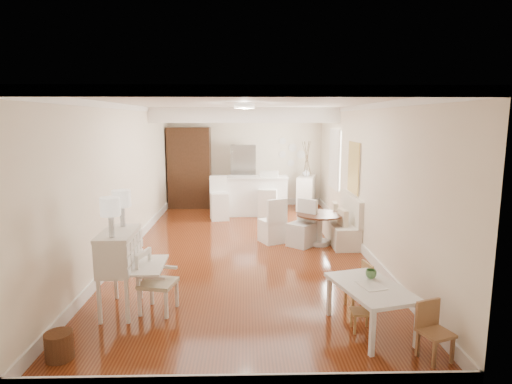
{
  "coord_description": "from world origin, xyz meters",
  "views": [
    {
      "loc": [
        0.02,
        -8.12,
        2.52
      ],
      "look_at": [
        0.22,
        0.3,
        1.09
      ],
      "focal_mm": 30.0,
      "sensor_mm": 36.0,
      "label": 1
    }
  ],
  "objects_px": {
    "dining_table": "(319,229)",
    "fridge": "(256,176)",
    "wicker_basket": "(59,346)",
    "sideboard": "(306,193)",
    "bar_stool_left": "(219,198)",
    "slip_chair_near": "(302,223)",
    "pantry_cabinet": "(190,168)",
    "secretary_bureau": "(120,271)",
    "gustavian_armchair": "(158,282)",
    "kids_chair_b": "(358,285)",
    "kids_chair_a": "(362,311)",
    "bar_stool_right": "(268,194)",
    "breakfast_counter": "(249,196)",
    "slip_chair_far": "(272,220)",
    "kids_table": "(370,308)",
    "kids_chair_c": "(436,332)"
  },
  "relations": [
    {
      "from": "dining_table",
      "to": "fridge",
      "type": "height_order",
      "value": "fridge"
    },
    {
      "from": "wicker_basket",
      "to": "sideboard",
      "type": "bearing_deg",
      "value": 64.34
    },
    {
      "from": "bar_stool_left",
      "to": "dining_table",
      "type": "bearing_deg",
      "value": -56.69
    },
    {
      "from": "bar_stool_left",
      "to": "slip_chair_near",
      "type": "bearing_deg",
      "value": -63.07
    },
    {
      "from": "sideboard",
      "to": "bar_stool_left",
      "type": "bearing_deg",
      "value": -136.19
    },
    {
      "from": "pantry_cabinet",
      "to": "bar_stool_left",
      "type": "bearing_deg",
      "value": -60.01
    },
    {
      "from": "secretary_bureau",
      "to": "dining_table",
      "type": "distance_m",
      "value": 4.34
    },
    {
      "from": "gustavian_armchair",
      "to": "kids_chair_b",
      "type": "distance_m",
      "value": 2.67
    },
    {
      "from": "pantry_cabinet",
      "to": "fridge",
      "type": "bearing_deg",
      "value": -0.9
    },
    {
      "from": "wicker_basket",
      "to": "bar_stool_left",
      "type": "xyz_separation_m",
      "value": [
        1.31,
        6.41,
        0.4
      ]
    },
    {
      "from": "kids_chair_a",
      "to": "pantry_cabinet",
      "type": "xyz_separation_m",
      "value": [
        -3.01,
        7.51,
        0.9
      ]
    },
    {
      "from": "gustavian_armchair",
      "to": "bar_stool_right",
      "type": "xyz_separation_m",
      "value": [
        1.74,
        5.56,
        0.19
      ]
    },
    {
      "from": "dining_table",
      "to": "slip_chair_near",
      "type": "distance_m",
      "value": 0.41
    },
    {
      "from": "wicker_basket",
      "to": "breakfast_counter",
      "type": "distance_m",
      "value": 7.28
    },
    {
      "from": "pantry_cabinet",
      "to": "slip_chair_near",
      "type": "bearing_deg",
      "value": -55.56
    },
    {
      "from": "slip_chair_far",
      "to": "kids_table",
      "type": "bearing_deg",
      "value": 77.96
    },
    {
      "from": "kids_chair_a",
      "to": "fridge",
      "type": "height_order",
      "value": "fridge"
    },
    {
      "from": "slip_chair_far",
      "to": "pantry_cabinet",
      "type": "bearing_deg",
      "value": -85.66
    },
    {
      "from": "gustavian_armchair",
      "to": "pantry_cabinet",
      "type": "relative_size",
      "value": 0.35
    },
    {
      "from": "kids_chair_b",
      "to": "fridge",
      "type": "bearing_deg",
      "value": 179.74
    },
    {
      "from": "pantry_cabinet",
      "to": "fridge",
      "type": "height_order",
      "value": "pantry_cabinet"
    },
    {
      "from": "slip_chair_near",
      "to": "breakfast_counter",
      "type": "relative_size",
      "value": 0.46
    },
    {
      "from": "dining_table",
      "to": "pantry_cabinet",
      "type": "relative_size",
      "value": 0.41
    },
    {
      "from": "bar_stool_right",
      "to": "fridge",
      "type": "distance_m",
      "value": 1.4
    },
    {
      "from": "kids_chair_a",
      "to": "bar_stool_right",
      "type": "distance_m",
      "value": 6.21
    },
    {
      "from": "kids_chair_c",
      "to": "dining_table",
      "type": "bearing_deg",
      "value": 76.75
    },
    {
      "from": "kids_chair_a",
      "to": "bar_stool_left",
      "type": "relative_size",
      "value": 0.46
    },
    {
      "from": "kids_chair_c",
      "to": "bar_stool_left",
      "type": "xyz_separation_m",
      "value": [
        -2.67,
        6.53,
        0.23
      ]
    },
    {
      "from": "secretary_bureau",
      "to": "kids_chair_c",
      "type": "bearing_deg",
      "value": -21.37
    },
    {
      "from": "secretary_bureau",
      "to": "kids_table",
      "type": "bearing_deg",
      "value": -13.29
    },
    {
      "from": "kids_chair_a",
      "to": "sideboard",
      "type": "bearing_deg",
      "value": 178.85
    },
    {
      "from": "kids_table",
      "to": "fridge",
      "type": "height_order",
      "value": "fridge"
    },
    {
      "from": "secretary_bureau",
      "to": "slip_chair_far",
      "type": "relative_size",
      "value": 1.16
    },
    {
      "from": "slip_chair_near",
      "to": "pantry_cabinet",
      "type": "relative_size",
      "value": 0.41
    },
    {
      "from": "kids_chair_b",
      "to": "slip_chair_far",
      "type": "xyz_separation_m",
      "value": [
        -0.96,
        3.17,
        0.15
      ]
    },
    {
      "from": "kids_table",
      "to": "kids_chair_b",
      "type": "relative_size",
      "value": 1.8
    },
    {
      "from": "wicker_basket",
      "to": "kids_chair_b",
      "type": "relative_size",
      "value": 0.47
    },
    {
      "from": "wicker_basket",
      "to": "pantry_cabinet",
      "type": "relative_size",
      "value": 0.13
    },
    {
      "from": "gustavian_armchair",
      "to": "slip_chair_near",
      "type": "distance_m",
      "value": 3.71
    },
    {
      "from": "dining_table",
      "to": "kids_chair_c",
      "type": "bearing_deg",
      "value": -83.28
    },
    {
      "from": "fridge",
      "to": "kids_chair_b",
      "type": "bearing_deg",
      "value": -79.84
    },
    {
      "from": "wicker_basket",
      "to": "pantry_cabinet",
      "type": "bearing_deg",
      "value": 87.39
    },
    {
      "from": "kids_table",
      "to": "bar_stool_right",
      "type": "distance_m",
      "value": 6.22
    },
    {
      "from": "wicker_basket",
      "to": "bar_stool_right",
      "type": "height_order",
      "value": "bar_stool_right"
    },
    {
      "from": "secretary_bureau",
      "to": "fridge",
      "type": "xyz_separation_m",
      "value": [
        1.94,
        6.85,
        0.36
      ]
    },
    {
      "from": "gustavian_armchair",
      "to": "dining_table",
      "type": "height_order",
      "value": "gustavian_armchair"
    },
    {
      "from": "secretary_bureau",
      "to": "bar_stool_left",
      "type": "bearing_deg",
      "value": 77.33
    },
    {
      "from": "kids_chair_b",
      "to": "slip_chair_near",
      "type": "distance_m",
      "value": 2.91
    },
    {
      "from": "gustavian_armchair",
      "to": "kids_chair_a",
      "type": "relative_size",
      "value": 1.62
    },
    {
      "from": "breakfast_counter",
      "to": "fridge",
      "type": "distance_m",
      "value": 1.14
    }
  ]
}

